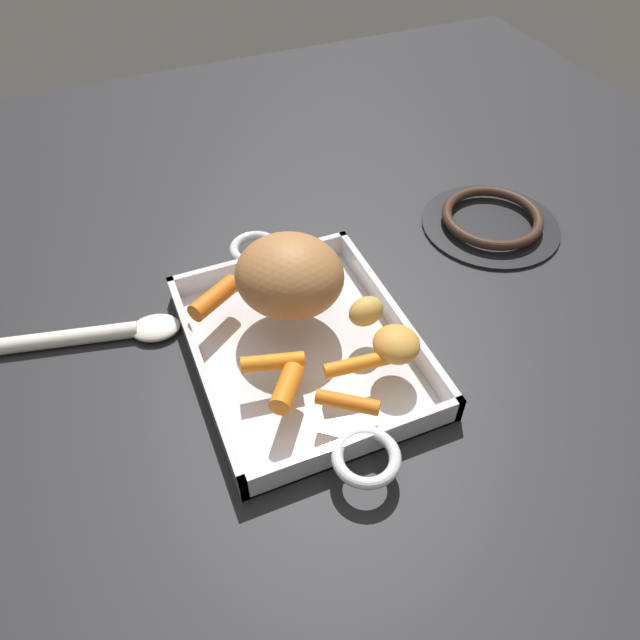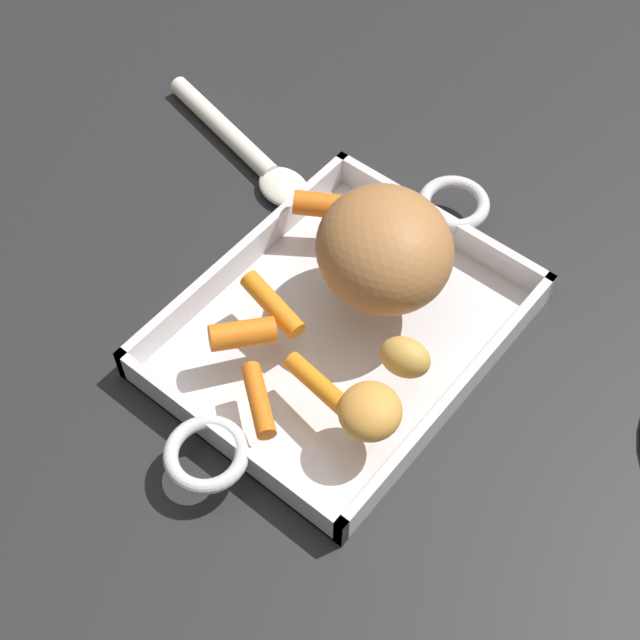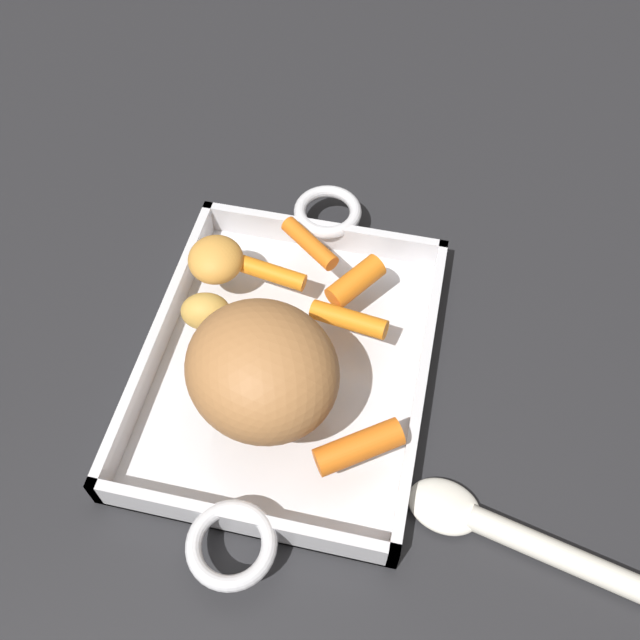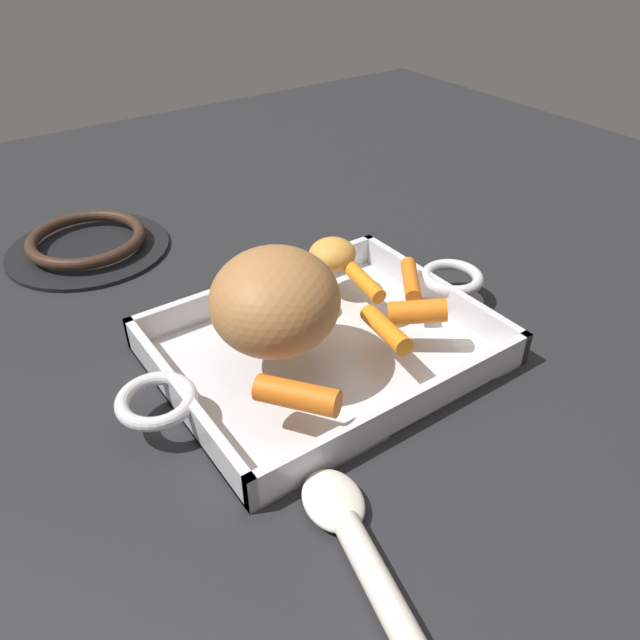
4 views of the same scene
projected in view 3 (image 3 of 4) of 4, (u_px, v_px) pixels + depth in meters
The scene contains 11 objects.
ground_plane at pixel (288, 370), 0.64m from camera, with size 1.65×1.65×0.00m, color #232326.
roasting_dish at pixel (288, 364), 0.63m from camera, with size 0.41×0.24×0.04m.
pork_roast at pixel (262, 370), 0.55m from camera, with size 0.13×0.12×0.09m, color #AE7340.
baby_carrot_northeast at pixel (268, 272), 0.65m from camera, with size 0.02×0.02×0.07m, color orange.
baby_carrot_center_right at pixel (355, 282), 0.64m from camera, with size 0.02×0.02×0.05m, color orange.
baby_carrot_long at pixel (349, 319), 0.62m from camera, with size 0.02×0.02×0.07m, color orange.
baby_carrot_southeast at pixel (310, 243), 0.67m from camera, with size 0.02×0.02×0.06m, color orange.
baby_carrot_short at pixel (359, 447), 0.55m from camera, with size 0.02×0.02×0.07m, color orange.
potato_near_roast at pixel (216, 259), 0.65m from camera, with size 0.05×0.05×0.03m, color gold.
potato_halved at pixel (206, 311), 0.61m from camera, with size 0.04×0.03×0.03m, color gold.
serving_spoon at pixel (524, 540), 0.54m from camera, with size 0.08×0.22×0.02m.
Camera 3 is at (-0.31, -0.10, 0.55)m, focal length 39.98 mm.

